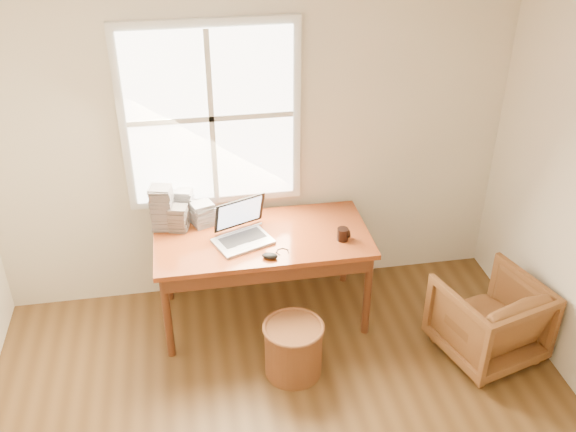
# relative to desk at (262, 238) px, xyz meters

# --- Properties ---
(room_shell) EXTENTS (4.04, 4.54, 2.64)m
(room_shell) POSITION_rel_desk_xyz_m (-0.02, -1.64, 0.59)
(room_shell) COLOR brown
(room_shell) RESTS_ON ground
(desk) EXTENTS (1.60, 0.80, 0.04)m
(desk) POSITION_rel_desk_xyz_m (0.00, 0.00, 0.00)
(desk) COLOR brown
(desk) RESTS_ON room_shell
(armchair) EXTENTS (0.83, 0.84, 0.62)m
(armchair) POSITION_rel_desk_xyz_m (1.55, -0.70, -0.42)
(armchair) COLOR brown
(armchair) RESTS_ON room_shell
(wicker_stool) EXTENTS (0.41, 0.41, 0.41)m
(wicker_stool) POSITION_rel_desk_xyz_m (0.12, -0.66, -0.53)
(wicker_stool) COLOR brown
(wicker_stool) RESTS_ON room_shell
(laptop) EXTENTS (0.48, 0.49, 0.27)m
(laptop) POSITION_rel_desk_xyz_m (-0.15, -0.07, 0.16)
(laptop) COLOR #A8AAAF
(laptop) RESTS_ON desk
(mouse) EXTENTS (0.13, 0.10, 0.04)m
(mouse) POSITION_rel_desk_xyz_m (0.01, -0.30, 0.04)
(mouse) COLOR black
(mouse) RESTS_ON desk
(coffee_mug) EXTENTS (0.10, 0.10, 0.09)m
(coffee_mug) POSITION_rel_desk_xyz_m (0.58, -0.15, 0.07)
(coffee_mug) COLOR black
(coffee_mug) RESTS_ON desk
(cd_stack_a) EXTENTS (0.16, 0.15, 0.26)m
(cd_stack_a) POSITION_rel_desk_xyz_m (-0.55, 0.34, 0.15)
(cd_stack_a) COLOR silver
(cd_stack_a) RESTS_ON desk
(cd_stack_b) EXTENTS (0.16, 0.14, 0.20)m
(cd_stack_b) POSITION_rel_desk_xyz_m (-0.61, 0.19, 0.12)
(cd_stack_b) COLOR #2A2A30
(cd_stack_b) RESTS_ON desk
(cd_stack_c) EXTENTS (0.18, 0.17, 0.35)m
(cd_stack_c) POSITION_rel_desk_xyz_m (-0.72, 0.24, 0.20)
(cd_stack_c) COLOR #9F9FAC
(cd_stack_c) RESTS_ON desk
(cd_stack_d) EXTENTS (0.19, 0.18, 0.19)m
(cd_stack_d) POSITION_rel_desk_xyz_m (-0.42, 0.24, 0.12)
(cd_stack_d) COLOR #B2B6BE
(cd_stack_d) RESTS_ON desk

